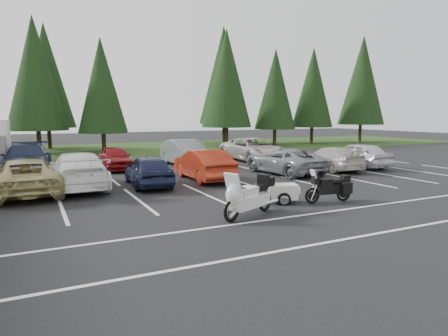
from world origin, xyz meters
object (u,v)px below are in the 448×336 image
car_near_8 (358,155)px  adventure_motorcycle (328,185)px  car_far_4 (253,149)px  car_near_7 (330,158)px  car_near_3 (78,170)px  car_near_5 (203,165)px  car_near_6 (284,161)px  car_far_3 (186,153)px  car_near_2 (26,177)px  car_near_4 (149,170)px  car_far_2 (115,158)px  car_far_1 (27,159)px  cargo_trailer (282,193)px  touring_motorcycle (249,193)px

car_near_8 → adventure_motorcycle: bearing=42.4°
car_near_8 → car_far_4: bearing=-52.7°
car_near_7 → car_near_8: car_near_8 is taller
car_near_3 → car_near_5: bearing=178.6°
car_near_6 → car_far_3: (-3.64, 5.39, 0.12)m
car_near_2 → car_near_4: (4.96, -0.26, -0.03)m
car_near_3 → car_near_6: size_ratio=1.10×
car_near_8 → car_near_2: bearing=3.7°
car_far_2 → car_near_6: bearing=-33.6°
car_near_4 → car_near_6: (7.68, 0.49, -0.01)m
car_near_8 → car_far_4: 7.05m
car_near_8 → car_near_7: bearing=5.5°
car_near_5 → car_near_8: car_near_8 is taller
car_near_6 → car_far_1: size_ratio=0.87×
car_near_2 → car_far_1: 6.07m
car_near_2 → car_far_3: car_far_3 is taller
car_near_8 → car_far_4: car_far_4 is taller
car_near_3 → car_far_1: bearing=-69.0°
car_near_6 → cargo_trailer: car_near_6 is taller
car_near_3 → car_near_8: size_ratio=1.23×
car_near_5 → car_far_1: (-7.80, 5.88, 0.07)m
car_far_1 → car_far_2: (4.65, -0.14, -0.15)m
car_near_2 → car_near_4: size_ratio=1.27×
car_far_4 → car_near_3: bearing=-156.6°
car_far_2 → car_far_3: bearing=-2.1°
car_near_6 → car_near_8: bearing=176.7°
car_near_3 → cargo_trailer: (6.31, -6.30, -0.44)m
car_far_2 → cargo_trailer: 12.34m
car_near_2 → car_far_4: bearing=-158.3°
cargo_trailer → adventure_motorcycle: adventure_motorcycle is taller
car_near_2 → car_far_1: (0.04, 6.07, 0.10)m
car_near_6 → car_far_4: 6.15m
car_near_6 → car_far_1: bearing=-30.0°
car_far_1 → car_near_2: bearing=-85.8°
car_near_8 → car_near_3: bearing=2.3°
car_near_4 → cargo_trailer: (3.40, -5.59, -0.35)m
car_near_3 → car_near_8: bearing=-178.9°
car_near_5 → car_far_4: (6.32, 6.01, 0.04)m
car_near_7 → car_far_3: size_ratio=0.93×
car_near_4 → touring_motorcycle: bearing=105.2°
car_near_2 → cargo_trailer: bearing=143.1°
car_near_7 → adventure_motorcycle: bearing=52.2°
car_near_5 → car_far_1: car_far_1 is taller
car_near_4 → car_far_3: size_ratio=0.84×
touring_motorcycle → adventure_motorcycle: 3.66m
car_far_2 → car_near_3: bearing=-113.7°
car_near_6 → car_far_4: size_ratio=0.87×
car_near_2 → car_far_3: 10.61m
car_near_5 → car_far_4: bearing=-135.4°
car_near_2 → car_far_3: size_ratio=1.06×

